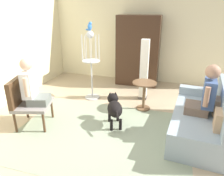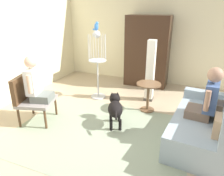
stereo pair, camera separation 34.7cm
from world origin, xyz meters
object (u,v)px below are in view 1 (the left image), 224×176
person_on_armchair (32,85)px  dog (114,107)px  couch (204,119)px  column_lamp (144,71)px  person_on_couch (206,94)px  bird_cage_stand (91,64)px  round_end_table (144,92)px  armoire_cabinet (138,51)px  armchair (25,99)px  parrot (90,26)px

person_on_armchair → dog: size_ratio=1.14×
couch → column_lamp: size_ratio=1.28×
person_on_couch → bird_cage_stand: (-2.40, 0.99, 0.07)m
person_on_armchair → round_end_table: bearing=33.8°
round_end_table → person_on_armchair: bearing=-146.2°
couch → round_end_table: 1.36m
couch → armoire_cabinet: size_ratio=0.96×
bird_cage_stand → column_lamp: size_ratio=1.13×
armchair → parrot: 2.05m
person_on_armchair → armoire_cabinet: armoire_cabinet is taller
person_on_armchair → column_lamp: (1.75, 1.81, -0.09)m
person_on_armchair → armoire_cabinet: size_ratio=0.45×
couch → column_lamp: (-1.25, 1.30, 0.40)m
parrot → person_on_armchair: bearing=-110.3°
person_on_armchair → dog: (1.42, 0.44, -0.44)m
couch → dog: bearing=-177.6°
column_lamp → armoire_cabinet: 1.12m
person_on_armchair → parrot: size_ratio=4.49×
dog → bird_cage_stand: 1.45m
armoire_cabinet → armchair: bearing=-118.4°
person_on_couch → dog: (-1.53, -0.05, -0.43)m
round_end_table → bird_cage_stand: bearing=169.4°
armchair → round_end_table: 2.38m
column_lamp → armchair: bearing=-135.7°
couch → person_on_couch: 0.47m
dog → parrot: parrot is taller
parrot → bird_cage_stand: bearing=0.0°
round_end_table → bird_cage_stand: 1.40m
person_on_couch → dog: 1.59m
couch → parrot: 2.98m
armchair → dog: armchair is taller
person_on_armchair → round_end_table: 2.27m
bird_cage_stand → couch: bearing=-21.8°
dog → bird_cage_stand: size_ratio=0.46×
couch → bird_cage_stand: (-2.44, 0.98, 0.54)m
armchair → armoire_cabinet: 3.31m
person_on_couch → dog: size_ratio=1.13×
couch → armchair: bearing=-170.1°
dog → parrot: (-0.87, 1.05, 1.35)m
person_on_armchair → person_on_couch: bearing=9.5°
couch → dog: couch is taller
couch → round_end_table: size_ratio=2.95×
person_on_armchair → round_end_table: person_on_armchair is taller
person_on_couch → bird_cage_stand: size_ratio=0.52×
person_on_couch → person_on_armchair: bearing=-170.5°
column_lamp → armoire_cabinet: (-0.34, 1.04, 0.24)m
person_on_armchair → column_lamp: column_lamp is taller
parrot → round_end_table: bearing=-10.6°
person_on_couch → round_end_table: size_ratio=1.36×
armchair → dog: 1.65m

